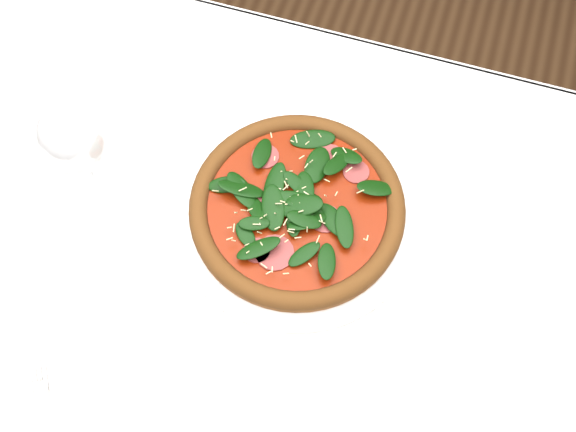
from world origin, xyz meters
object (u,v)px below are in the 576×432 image
(plate, at_px, (297,212))
(wine_glass, at_px, (74,142))
(napkin, at_px, (49,428))
(pizza, at_px, (297,205))

(plate, height_order, wine_glass, wine_glass)
(wine_glass, xyz_separation_m, napkin, (0.08, -0.33, -0.15))
(pizza, xyz_separation_m, wine_glass, (-0.29, -0.06, 0.12))
(plate, xyz_separation_m, wine_glass, (-0.29, -0.06, 0.14))
(pizza, relative_size, napkin, 2.08)
(plate, relative_size, wine_glass, 1.71)
(wine_glass, relative_size, napkin, 1.37)
(pizza, height_order, wine_glass, wine_glass)
(pizza, distance_m, wine_glass, 0.32)
(pizza, relative_size, wine_glass, 1.51)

